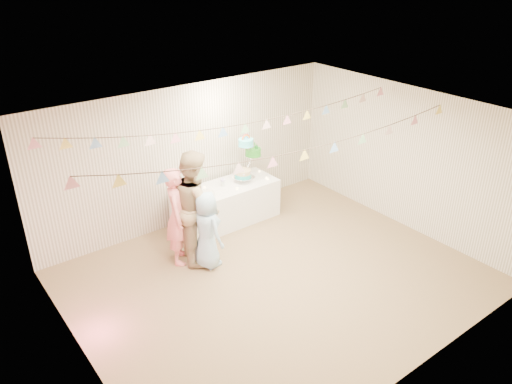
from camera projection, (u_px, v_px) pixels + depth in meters
floor at (277, 278)px, 7.88m from camera, size 6.00×6.00×0.00m
ceiling at (280, 120)px, 6.74m from camera, size 6.00×6.00×0.00m
back_wall at (191, 155)px, 9.09m from camera, size 6.00×6.00×0.00m
front_wall at (422, 289)px, 5.52m from camera, size 6.00×6.00×0.00m
left_wall at (75, 279)px, 5.68m from camera, size 5.00×5.00×0.00m
right_wall at (407, 159)px, 8.94m from camera, size 5.00×5.00×0.00m
table at (226, 204)px, 9.36m from camera, size 1.98×0.79×0.74m
cake_stand at (248, 157)px, 9.34m from camera, size 0.75×0.44×0.84m
cake_bottom at (244, 177)px, 9.36m from camera, size 0.31×0.31×0.15m
cake_middle at (253, 157)px, 9.53m from camera, size 0.27×0.27×0.22m
cake_top_tier at (246, 148)px, 9.20m from camera, size 0.25×0.25×0.19m
platter at (206, 193)px, 8.90m from camera, size 0.32×0.32×0.02m
posy at (223, 182)px, 9.18m from camera, size 0.13×0.13×0.15m
person_adult_a at (178, 216)px, 8.00m from camera, size 0.68×0.73×1.66m
person_adult_b at (196, 206)px, 8.05m from camera, size 0.99×1.11×1.90m
person_child at (207, 230)px, 7.95m from camera, size 0.46×0.67×1.31m
bunting_back at (234, 118)px, 7.63m from camera, size 5.60×1.10×0.40m
bunting_front at (289, 144)px, 6.72m from camera, size 5.60×0.90×0.36m
tealight_0 at (192, 201)px, 8.64m from camera, size 0.04×0.04×0.03m
tealight_1 at (204, 187)px, 9.12m from camera, size 0.04×0.04×0.03m
tealight_2 at (237, 188)px, 9.08m from camera, size 0.04×0.04×0.03m
tealight_3 at (234, 177)px, 9.53m from camera, size 0.04×0.04×0.03m
tealight_4 at (267, 178)px, 9.50m from camera, size 0.04×0.04×0.03m
tealight_5 at (259, 171)px, 9.78m from camera, size 0.04×0.04×0.03m
tealight_6 at (268, 179)px, 9.46m from camera, size 0.04×0.04×0.03m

